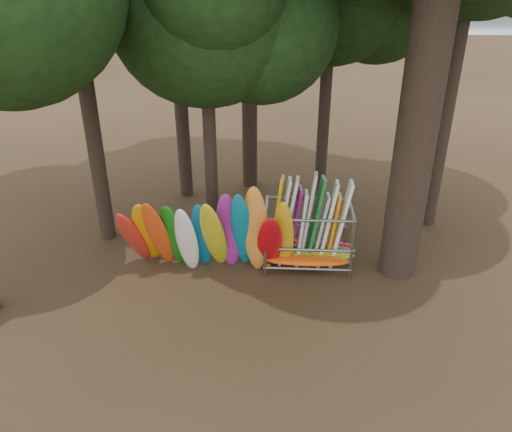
{
  "coord_description": "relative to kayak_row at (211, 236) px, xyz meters",
  "views": [
    {
      "loc": [
        0.75,
        -12.22,
        8.31
      ],
      "look_at": [
        0.01,
        1.5,
        1.4
      ],
      "focal_mm": 35.0,
      "sensor_mm": 36.0,
      "label": 1
    }
  ],
  "objects": [
    {
      "name": "ground",
      "position": [
        1.23,
        -0.3,
        -1.34
      ],
      "size": [
        120.0,
        120.0,
        0.0
      ],
      "primitive_type": "plane",
      "color": "#47331E",
      "rests_on": "ground"
    },
    {
      "name": "kayak_row",
      "position": [
        0.0,
        0.0,
        0.0
      ],
      "size": [
        5.15,
        2.08,
        3.25
      ],
      "color": "red",
      "rests_on": "ground"
    },
    {
      "name": "lake",
      "position": [
        1.23,
        59.7,
        -1.34
      ],
      "size": [
        160.0,
        160.0,
        0.0
      ],
      "primitive_type": "plane",
      "color": "gray",
      "rests_on": "ground"
    },
    {
      "name": "storage_rack",
      "position": [
        2.82,
        0.77,
        -0.39
      ],
      "size": [
        3.13,
        1.5,
        2.9
      ],
      "color": "slate",
      "rests_on": "ground"
    },
    {
      "name": "oak_5",
      "position": [
        -0.25,
        2.19,
        5.94
      ],
      "size": [
        6.32,
        6.32,
        10.05
      ],
      "color": "black",
      "rests_on": "ground"
    }
  ]
}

